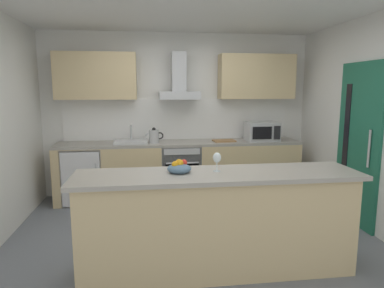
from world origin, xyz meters
TOP-DOWN VIEW (x-y plane):
  - ground at (0.00, 0.00)m, footprint 5.28×4.86m
  - ceiling at (0.00, 0.00)m, footprint 5.28×4.86m
  - wall_back at (0.00, 1.99)m, footprint 5.28×0.12m
  - wall_right at (2.20, 0.00)m, footprint 0.12×4.86m
  - backsplash_tile at (0.00, 1.92)m, footprint 3.64×0.02m
  - counter_back at (0.00, 1.61)m, footprint 3.77×0.60m
  - counter_island at (0.13, -0.69)m, footprint 2.62×0.64m
  - upper_cabinets at (0.00, 1.76)m, footprint 3.72×0.32m
  - side_door at (2.12, 0.27)m, footprint 0.08×0.85m
  - oven at (-0.00, 1.58)m, footprint 0.60×0.62m
  - refrigerator at (-1.47, 1.58)m, footprint 0.58×0.60m
  - microwave at (1.31, 1.56)m, footprint 0.50×0.38m
  - sink at (-0.75, 1.59)m, footprint 0.50×0.40m
  - kettle at (-0.40, 1.55)m, footprint 0.29×0.15m
  - range_hood at (-0.00, 1.71)m, footprint 0.62×0.45m
  - wine_glass at (0.13, -0.63)m, footprint 0.08×0.08m
  - fruit_bowl at (-0.22, -0.62)m, footprint 0.22×0.22m
  - chopping_board at (0.69, 1.56)m, footprint 0.36×0.25m

SIDE VIEW (x-z plane):
  - ground at x=0.00m, z-range -0.02..0.00m
  - refrigerator at x=-1.47m, z-range 0.00..0.85m
  - counter_back at x=0.00m, z-range 0.00..0.90m
  - oven at x=0.00m, z-range 0.06..0.86m
  - counter_island at x=0.13m, z-range 0.01..0.97m
  - chopping_board at x=0.69m, z-range 0.90..0.92m
  - sink at x=-0.75m, z-range 0.80..1.06m
  - kettle at x=-0.40m, z-range 0.89..1.13m
  - fruit_bowl at x=-0.22m, z-range 0.94..1.08m
  - side_door at x=2.12m, z-range 0.00..2.05m
  - microwave at x=1.31m, z-range 0.90..1.20m
  - wine_glass at x=0.13m, z-range 1.00..1.18m
  - backsplash_tile at x=0.00m, z-range 0.90..1.56m
  - wall_back at x=0.00m, z-range 0.00..2.60m
  - wall_right at x=2.20m, z-range 0.00..2.60m
  - range_hood at x=0.00m, z-range 1.43..2.15m
  - upper_cabinets at x=0.00m, z-range 1.56..2.26m
  - ceiling at x=0.00m, z-range 2.60..2.62m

